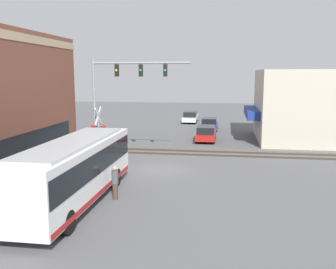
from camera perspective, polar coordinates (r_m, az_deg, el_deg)
The scene contains 10 objects.
ground_plane at distance 25.14m, azimuth -1.61°, elevation -5.34°, with size 120.00×120.00×0.00m, color #565659.
shop_building at distance 38.29m, azimuth 20.26°, elevation 4.17°, with size 10.39×10.25×6.71m.
city_bus at distance 18.82m, azimuth -14.10°, elevation -5.16°, with size 10.64×2.59×3.13m.
traffic_signal_gantry at distance 28.75m, azimuth -7.13°, elevation 7.64°, with size 0.42×7.52×7.53m.
crossing_signal at distance 29.42m, azimuth -10.54°, elevation 1.19°, with size 1.41×1.18×3.81m.
rail_track_near at distance 30.90m, azimuth 0.41°, elevation -2.55°, with size 2.60×60.00×0.15m.
parked_car_red at distance 36.07m, azimuth 5.82°, elevation 0.12°, with size 4.75×1.82×1.42m.
parked_car_blue at distance 43.05m, azimuth 6.33°, elevation 1.55°, with size 4.23×1.82×1.39m.
parked_car_white at distance 49.77m, azimuth 3.45°, elevation 2.66°, with size 4.85×1.82×1.47m.
pedestrian_near_bus at distance 19.25m, azimuth -8.07°, elevation -7.25°, with size 0.34×0.34×1.73m.
Camera 1 is at (-23.93, -4.43, 6.28)m, focal length 40.00 mm.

